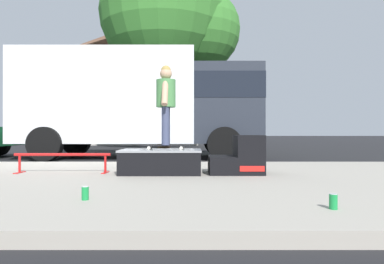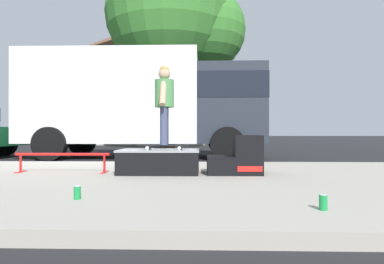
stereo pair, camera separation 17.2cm
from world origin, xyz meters
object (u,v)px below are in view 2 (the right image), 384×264
Objects in this scene: grind_rail at (62,158)px; skater_kid at (164,98)px; street_tree_main at (177,19)px; skate_box at (159,160)px; soda_can at (323,202)px; soda_can_b at (77,193)px; skateboard at (164,146)px; box_truck at (146,101)px; kicker_ramp at (239,158)px.

skater_kid is (1.61, 0.00, 0.93)m from grind_rail.
street_tree_main is (1.13, 9.02, 5.31)m from grind_rail.
skate_box is 0.97m from skater_kid.
soda_can_b is at bearing 170.18° from soda_can.
soda_can_b is at bearing -90.56° from street_tree_main.
skateboard is 0.11× the size of box_truck.
soda_can_b is at bearing -63.62° from grind_rail.
grind_rail is 4.89m from box_truck.
box_truck is at bearing 101.99° from skate_box.
skater_kid is 0.14× the size of street_tree_main.
skate_box is at bearing 75.58° from soda_can_b.
box_truck is at bearing 110.33° from soda_can.
grind_rail is 1.62m from skateboard.
box_truck reaches higher than skateboard.
grind_rail is at bearing -179.89° from skateboard.
skate_box is 1.55× the size of skateboard.
grind_rail is at bearing -96.53° from box_truck.
grind_rail reaches higher than soda_can.
grind_rail is 11.85× the size of soda_can_b.
skate_box is at bearing 179.98° from kicker_ramp.
box_truck is at bearing -97.80° from street_tree_main.
street_tree_main is (0.11, 11.08, 5.48)m from soda_can_b.
box_truck reaches higher than skate_box.
soda_can_b is (-0.52, -2.01, -0.13)m from skate_box.
skateboard is 4.93m from box_truck.
skate_box is 9.74× the size of soda_can_b.
soda_can_b is 12.36m from street_tree_main.
street_tree_main is (-0.48, 9.02, 4.38)m from skater_kid.
kicker_ramp is 1.02× the size of skateboard.
skate_box is 2.08m from soda_can_b.
grind_rail is 0.22× the size of box_truck.
street_tree_main is at bearing 93.03° from skateboard.
skater_kid is at bearing -86.97° from street_tree_main.
soda_can_b is at bearing -130.81° from kicker_ramp.
street_tree_main is (0.60, 4.35, 3.96)m from box_truck.
street_tree_main is (-0.41, 9.07, 5.34)m from skate_box.
soda_can_b is at bearing -85.86° from box_truck.
soda_can is 0.02× the size of box_truck.
skateboard reaches higher than soda_can.
box_truck is at bearing 102.95° from skater_kid.
grind_rail is 11.85× the size of soda_can.
kicker_ramp reaches higher than skate_box.
skateboard is (0.07, 0.06, 0.23)m from skate_box.
street_tree_main is (-0.48, 9.02, 5.12)m from skateboard.
skateboard is 0.09× the size of street_tree_main.
skate_box is at bearing 124.42° from soda_can.
box_truck reaches higher than grind_rail.
box_truck is (-1.00, 4.72, 1.38)m from skate_box.
skater_kid reaches higher than skate_box.
street_tree_main reaches higher than soda_can.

